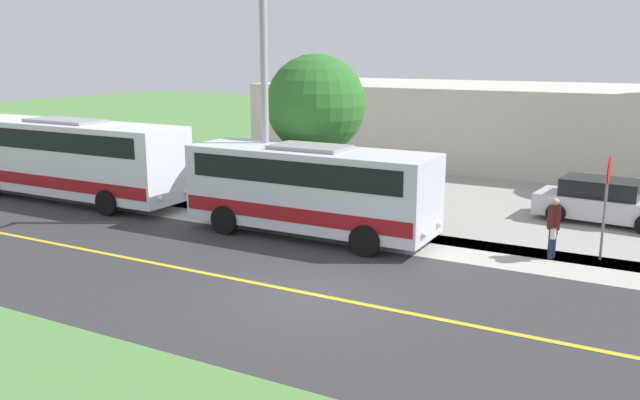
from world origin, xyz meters
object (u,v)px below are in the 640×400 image
(shuttle_bus_front, at_px, (310,186))
(transit_bus_rear, at_px, (68,156))
(commercial_building, at_px, (493,123))
(stop_sign, at_px, (607,190))
(tree_curbside, at_px, (316,105))
(parked_car_near, at_px, (605,202))
(street_light_pole, at_px, (262,81))
(pedestrian_with_bags, at_px, (554,226))

(shuttle_bus_front, distance_m, transit_bus_rear, 10.56)
(transit_bus_rear, xyz_separation_m, commercial_building, (-16.93, 11.74, 0.25))
(stop_sign, bearing_deg, tree_curbside, -97.70)
(parked_car_near, distance_m, tree_curbside, 10.19)
(commercial_building, bearing_deg, street_light_pole, -10.77)
(pedestrian_with_bags, height_order, commercial_building, commercial_building)
(transit_bus_rear, xyz_separation_m, parked_car_near, (-6.07, 18.32, -1.01))
(transit_bus_rear, distance_m, parked_car_near, 19.32)
(street_light_pole, bearing_deg, parked_car_near, 120.21)
(shuttle_bus_front, bearing_deg, parked_car_near, 128.10)
(shuttle_bus_front, xyz_separation_m, street_light_pole, (-0.43, -1.96, 3.10))
(shuttle_bus_front, distance_m, tree_curbside, 3.95)
(shuttle_bus_front, relative_size, tree_curbside, 1.43)
(transit_bus_rear, xyz_separation_m, tree_curbside, (-2.93, 9.12, 2.06))
(shuttle_bus_front, bearing_deg, commercial_building, 176.01)
(transit_bus_rear, relative_size, parked_car_near, 2.25)
(street_light_pole, xyz_separation_m, commercial_building, (-16.52, 3.14, -2.70))
(stop_sign, height_order, commercial_building, commercial_building)
(transit_bus_rear, bearing_deg, pedestrian_with_bags, 93.83)
(pedestrian_with_bags, xyz_separation_m, tree_curbside, (-1.76, -8.40, 2.84))
(transit_bus_rear, distance_m, tree_curbside, 9.80)
(tree_curbside, bearing_deg, commercial_building, 169.41)
(street_light_pole, relative_size, tree_curbside, 1.54)
(shuttle_bus_front, xyz_separation_m, commercial_building, (-16.94, 1.18, 0.40))
(transit_bus_rear, xyz_separation_m, pedestrian_with_bags, (-1.17, 17.52, -0.79))
(shuttle_bus_front, distance_m, stop_sign, 8.36)
(parked_car_near, relative_size, commercial_building, 0.20)
(pedestrian_with_bags, distance_m, stop_sign, 1.67)
(pedestrian_with_bags, relative_size, street_light_pole, 0.20)
(parked_car_near, xyz_separation_m, commercial_building, (-10.86, -6.58, 1.26))
(transit_bus_rear, distance_m, commercial_building, 20.60)
(shuttle_bus_front, height_order, pedestrian_with_bags, shuttle_bus_front)
(parked_car_near, height_order, tree_curbside, tree_curbside)
(street_light_pole, height_order, tree_curbside, street_light_pole)
(pedestrian_with_bags, xyz_separation_m, parked_car_near, (-4.90, 0.79, -0.22))
(street_light_pole, relative_size, parked_car_near, 1.86)
(transit_bus_rear, height_order, stop_sign, transit_bus_rear)
(stop_sign, xyz_separation_m, tree_curbside, (-1.30, -9.62, 1.79))
(street_light_pole, distance_m, tree_curbside, 2.72)
(pedestrian_with_bags, relative_size, commercial_building, 0.07)
(stop_sign, relative_size, parked_car_near, 0.63)
(parked_car_near, relative_size, tree_curbside, 0.83)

